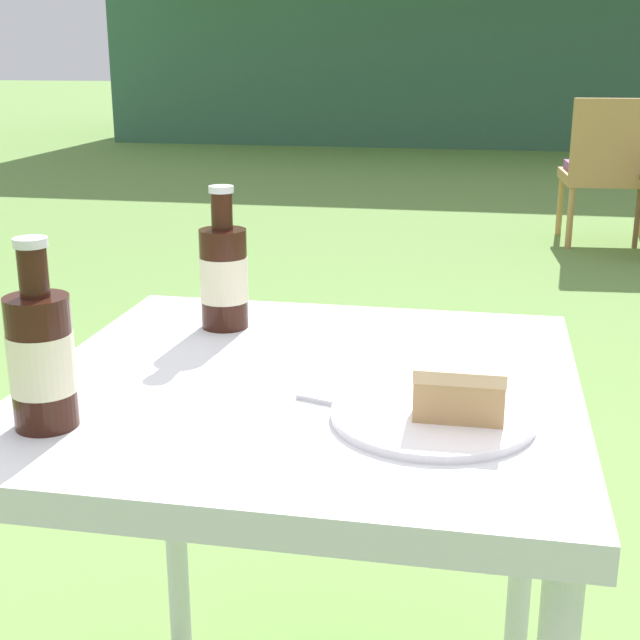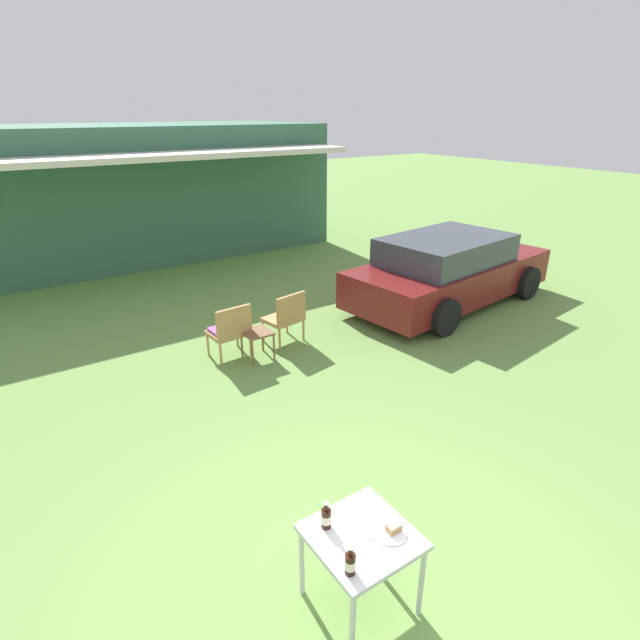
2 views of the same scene
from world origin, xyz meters
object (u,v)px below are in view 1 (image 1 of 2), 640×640
object	(u,v)px
patio_table	(306,434)
cake_on_plate	(445,403)
cola_bottle_near	(224,275)
cola_bottle_far	(41,357)
wicker_chair_cushioned	(615,165)

from	to	relation	value
patio_table	cake_on_plate	distance (m)	0.23
patio_table	cake_on_plate	size ratio (longest dim) A/B	2.97
patio_table	cola_bottle_near	bearing A→B (deg)	130.10
cola_bottle_far	cake_on_plate	bearing A→B (deg)	12.59
wicker_chair_cushioned	cola_bottle_near	distance (m)	4.22
wicker_chair_cushioned	cake_on_plate	world-z (taller)	wicker_chair_cushioned
cake_on_plate	cola_bottle_far	xyz separation A→B (m)	(-0.44, -0.10, 0.06)
wicker_chair_cushioned	patio_table	size ratio (longest dim) A/B	1.19
cake_on_plate	cola_bottle_near	distance (m)	0.47
wicker_chair_cushioned	cake_on_plate	size ratio (longest dim) A/B	3.54
cola_bottle_near	cola_bottle_far	bearing A→B (deg)	-102.70
wicker_chair_cushioned	patio_table	xyz separation A→B (m)	(-0.92, -4.26, 0.14)
wicker_chair_cushioned	cola_bottle_far	world-z (taller)	cola_bottle_far
wicker_chair_cushioned	cake_on_plate	bearing A→B (deg)	76.34
wicker_chair_cushioned	cola_bottle_near	world-z (taller)	cola_bottle_near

